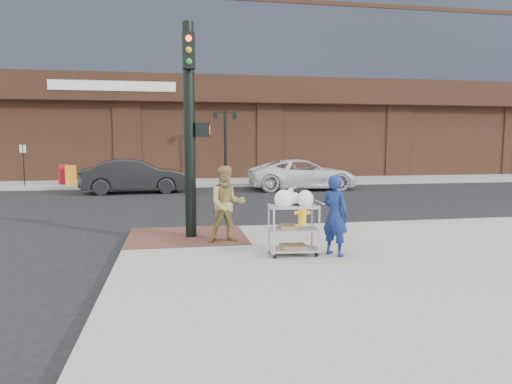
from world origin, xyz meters
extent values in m
plane|color=black|center=(0.00, 0.00, 0.00)|extent=(220.00, 220.00, 0.00)
cube|color=gray|center=(12.50, 32.00, 0.07)|extent=(65.00, 36.00, 0.15)
cube|color=brown|center=(-0.60, 0.90, 0.16)|extent=(2.80, 2.40, 0.01)
cube|color=brown|center=(5.00, 31.00, 14.15)|extent=(42.00, 26.00, 28.00)
cylinder|color=black|center=(2.00, 16.00, 2.15)|extent=(0.16, 0.16, 4.00)
cube|color=black|center=(2.00, 16.00, 4.05)|extent=(1.20, 0.06, 0.06)
cube|color=black|center=(1.45, 16.00, 3.85)|extent=(0.22, 0.22, 0.35)
cube|color=black|center=(2.55, 16.00, 3.85)|extent=(0.22, 0.22, 0.35)
cylinder|color=black|center=(-8.50, 15.00, 1.25)|extent=(0.05, 0.05, 2.20)
cylinder|color=black|center=(-0.50, 0.80, 2.65)|extent=(0.26, 0.26, 5.00)
cube|color=black|center=(-0.20, 0.80, 2.70)|extent=(0.32, 0.28, 0.34)
cube|color=#FF260C|center=(-0.04, 0.80, 2.70)|extent=(0.02, 0.18, 0.22)
cube|color=black|center=(-0.50, 0.52, 4.45)|extent=(0.28, 0.18, 0.80)
imported|color=navy|center=(2.29, -1.48, 0.97)|extent=(0.66, 0.71, 1.63)
imported|color=olive|center=(0.29, 0.11, 1.02)|extent=(0.88, 0.70, 1.74)
imported|color=black|center=(-2.73, 11.98, 0.80)|extent=(4.99, 2.06, 1.61)
imported|color=silver|center=(5.48, 12.04, 0.76)|extent=(5.49, 2.57, 1.52)
cube|color=#95959A|center=(1.47, -1.33, 1.14)|extent=(1.03, 0.63, 0.03)
cube|color=#95959A|center=(1.47, -1.33, 0.67)|extent=(1.03, 0.63, 0.03)
cube|color=#95959A|center=(1.47, -1.33, 0.27)|extent=(1.03, 0.63, 0.03)
cube|color=black|center=(1.58, -1.28, 1.31)|extent=(0.24, 0.15, 0.35)
cube|color=brown|center=(1.34, -1.33, 0.73)|extent=(0.33, 0.37, 0.09)
cube|color=brown|center=(1.47, -1.33, 0.32)|extent=(0.50, 0.39, 0.08)
cylinder|color=#F6AE14|center=(2.35, 1.11, 0.19)|extent=(0.29, 0.29, 0.08)
cylinder|color=#F6AE14|center=(2.35, 1.11, 0.56)|extent=(0.20, 0.20, 0.63)
sphere|color=#F6AE14|center=(2.35, 1.11, 0.90)|extent=(0.22, 0.22, 0.22)
cylinder|color=#F6AE14|center=(2.35, 1.11, 0.61)|extent=(0.41, 0.09, 0.09)
cube|color=#A9131F|center=(-6.72, 15.51, 0.68)|extent=(0.57, 0.55, 1.06)
cube|color=orange|center=(-6.21, 14.92, 0.67)|extent=(0.50, 0.47, 1.03)
cube|color=#183A9C|center=(-6.22, 15.11, 0.66)|extent=(0.47, 0.43, 1.02)
camera|label=1|loc=(-0.85, -10.07, 2.45)|focal=32.00mm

